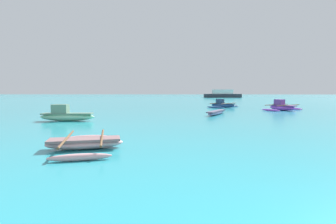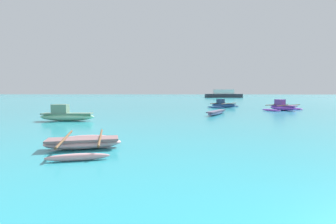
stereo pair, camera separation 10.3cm
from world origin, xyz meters
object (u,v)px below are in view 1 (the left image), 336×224
Objects in this scene: moored_boat_1 at (282,107)px; moored_boat_4 at (85,143)px; moored_boat_0 at (66,115)px; moored_boat_2 at (216,112)px; moored_boat_3 at (222,105)px; distant_ferry at (222,94)px.

moored_boat_4 is (-13.03, -16.93, -0.16)m from moored_boat_1.
moored_boat_0 is at bearing -96.47° from moored_boat_1.
moored_boat_3 is (2.03, 8.88, 0.12)m from moored_boat_2.
moored_boat_1 reaches higher than moored_boat_2.
distant_ferry is at bearing 15.69° from moored_boat_2.
moored_boat_4 is at bearing -103.83° from distant_ferry.
moored_boat_2 is at bearing -64.71° from moored_boat_3.
moored_boat_3 is 40.79m from distant_ferry.
moored_boat_2 is (9.98, 4.44, -0.18)m from moored_boat_0.
distant_ferry is at bearing 67.85° from moored_boat_0.
moored_boat_0 is at bearing -93.88° from moored_boat_3.
moored_boat_2 is at bearing 21.34° from moored_boat_0.
moored_boat_2 is 0.85× the size of moored_boat_3.
moored_boat_4 is 0.37× the size of distant_ferry.
moored_boat_3 is 0.42× the size of distant_ferry.
moored_boat_2 is 0.36× the size of distant_ferry.
moored_boat_4 reaches higher than moored_boat_2.
moored_boat_1 is 1.20× the size of moored_boat_2.
moored_boat_4 is (-8.11, -21.02, -0.11)m from moored_boat_3.
moored_boat_1 is (16.93, 9.24, -0.02)m from moored_boat_0.
moored_boat_4 is 63.04m from distant_ferry.
moored_boat_3 is 1.16× the size of moored_boat_4.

